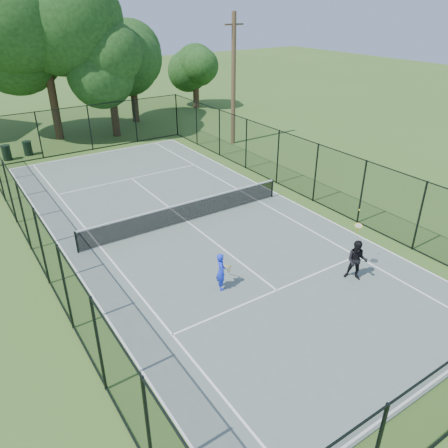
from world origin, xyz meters
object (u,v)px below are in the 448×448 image
trash_bin_left (6,153)px  player_blue (221,271)px  utility_pole (233,80)px  player_black (357,260)px  trash_bin_right (28,148)px  tennis_net (187,211)px

trash_bin_left → player_blue: 19.47m
utility_pole → player_black: 17.78m
trash_bin_right → player_blue: bearing=-83.1°
utility_pole → trash_bin_left: bearing=160.6°
tennis_net → utility_pole: 13.12m
utility_pole → player_blue: bearing=-126.1°
trash_bin_left → trash_bin_right: bearing=12.5°
tennis_net → player_black: (2.82, -7.39, 0.25)m
player_blue → player_black: size_ratio=0.57×
trash_bin_right → player_blue: player_blue is taller
trash_bin_left → player_blue: player_blue is taller
player_black → tennis_net: bearing=110.9°
utility_pole → player_black: utility_pole is taller
utility_pole → trash_bin_right: bearing=157.6°
trash_bin_left → player_black: (8.03, -21.32, 0.35)m
trash_bin_right → utility_pole: bearing=-22.4°
tennis_net → player_blue: size_ratio=7.21×
trash_bin_left → player_blue: size_ratio=0.68×
player_blue → player_black: 4.88m
utility_pole → player_blue: utility_pole is taller
tennis_net → utility_pole: bearing=45.7°
player_blue → utility_pole: bearing=53.9°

